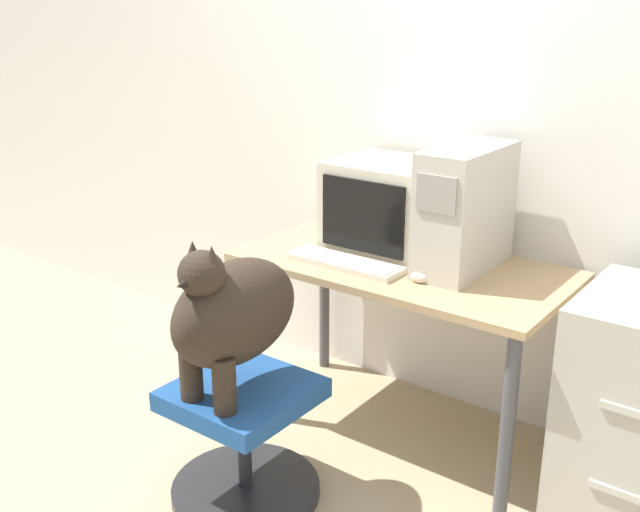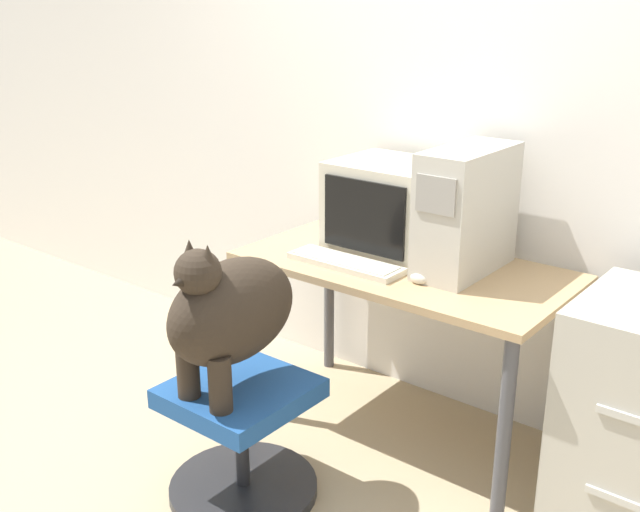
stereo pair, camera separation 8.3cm
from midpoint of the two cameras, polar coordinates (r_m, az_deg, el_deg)
The scene contains 9 objects.
ground_plane at distance 3.03m, azimuth 1.60°, elevation -15.72°, with size 12.00×12.00×0.00m, color tan.
wall_back at distance 3.16m, azimuth 9.72°, elevation 10.95°, with size 8.00×0.05×2.60m.
desk at distance 2.98m, azimuth 5.45°, elevation -2.26°, with size 1.28×0.67×0.75m.
crt_monitor at distance 3.06m, azimuth 4.51°, elevation 3.83°, with size 0.46×0.40×0.36m.
pc_tower at distance 2.84m, azimuth 10.18°, elevation 3.53°, with size 0.21×0.47×0.47m.
keyboard at distance 2.89m, azimuth 1.06°, elevation -0.50°, with size 0.47×0.14×0.03m.
computer_mouse at distance 2.74m, azimuth 6.66°, elevation -1.66°, with size 0.07×0.04×0.04m.
office_chair at distance 2.78m, azimuth -6.68°, elevation -13.65°, with size 0.54×0.54×0.45m.
dog at distance 2.52m, azimuth -7.68°, elevation -4.25°, with size 0.28×0.53×0.56m.
Camera 1 is at (1.39, -2.07, 1.73)m, focal length 42.00 mm.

